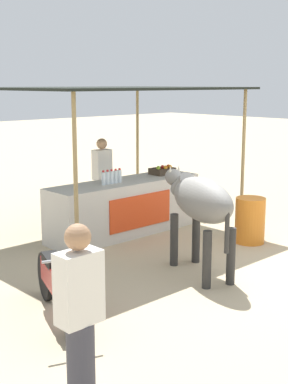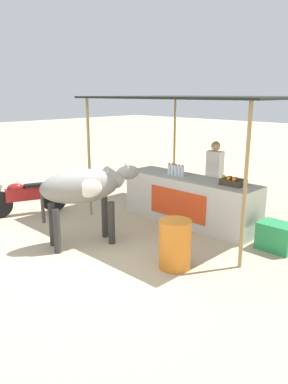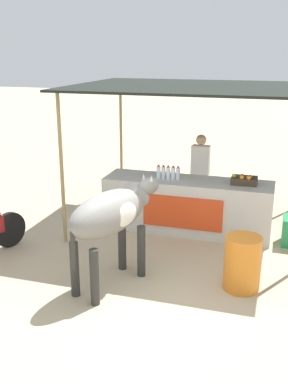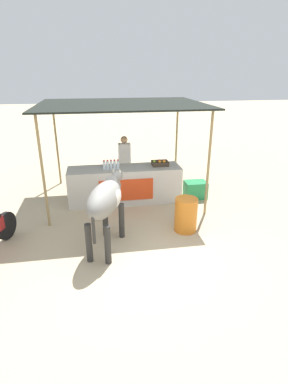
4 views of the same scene
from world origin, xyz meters
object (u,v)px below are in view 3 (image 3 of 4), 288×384
at_px(vendor_behind_counter, 200,176).
at_px(cow, 112,215).
at_px(stall_counter, 187,205).
at_px(fruit_crate, 244,180).
at_px(water_barrel, 242,263).

height_order(vendor_behind_counter, cow, vendor_behind_counter).
xyz_separation_m(stall_counter, fruit_crate, (0.98, 0.04, 0.55)).
height_order(water_barrel, cow, cow).
distance_m(vendor_behind_counter, cow, 3.08).
relative_size(fruit_crate, vendor_behind_counter, 0.27).
height_order(stall_counter, fruit_crate, fruit_crate).
height_order(stall_counter, water_barrel, stall_counter).
relative_size(fruit_crate, water_barrel, 0.57).
distance_m(fruit_crate, vendor_behind_counter, 1.16).
xyz_separation_m(vendor_behind_counter, water_barrel, (1.08, -2.61, -0.46)).
distance_m(stall_counter, vendor_behind_counter, 0.84).
bearing_deg(stall_counter, water_barrel, -57.95).
bearing_deg(stall_counter, fruit_crate, 2.53).
bearing_deg(vendor_behind_counter, fruit_crate, -38.45).
height_order(fruit_crate, vendor_behind_counter, vendor_behind_counter).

